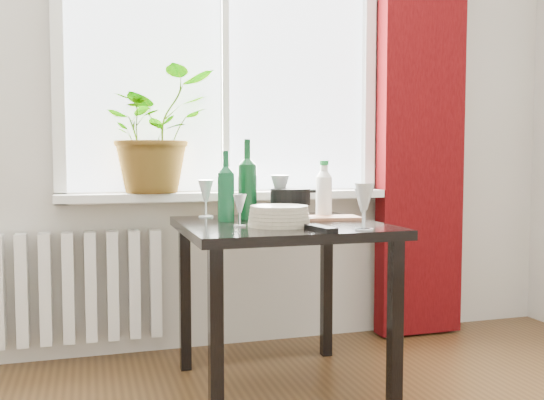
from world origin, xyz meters
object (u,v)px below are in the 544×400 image
object	(u,v)px
radiator	(80,287)
bottle_amber	(245,190)
potted_plant	(154,131)
wine_bottle_left	(226,186)
wine_bottle_right	(247,178)
plate_stack	(279,216)
wineglass_front_right	(364,206)
tv_remote	(321,228)
fondue_pot	(290,204)
wineglass_front_left	(240,210)
wineglass_back_center	(280,196)
cutting_board	(332,218)
cleaning_bottle	(324,189)
wineglass_back_left	(206,198)
wineglass_far_right	(363,208)
table	(281,244)

from	to	relation	value
radiator	bottle_amber	world-z (taller)	bottle_amber
potted_plant	wine_bottle_left	xyz separation A→B (m)	(0.26, -0.47, -0.26)
potted_plant	wine_bottle_right	world-z (taller)	potted_plant
plate_stack	wineglass_front_right	bearing A→B (deg)	-38.26
potted_plant	tv_remote	size ratio (longest dim) A/B	3.49
wine_bottle_left	wineglass_front_right	bearing A→B (deg)	-47.72
potted_plant	bottle_amber	bearing A→B (deg)	-30.50
bottle_amber	fondue_pot	bearing A→B (deg)	-59.44
wine_bottle_left	wineglass_front_left	bearing A→B (deg)	-88.24
wineglass_front_right	wineglass_front_left	xyz separation A→B (m)	(-0.44, 0.26, -0.03)
wine_bottle_left	radiator	bearing A→B (deg)	142.39
wineglass_back_center	fondue_pot	xyz separation A→B (m)	(0.03, -0.05, -0.03)
wine_bottle_right	wineglass_back_center	xyz separation A→B (m)	(0.15, -0.04, -0.08)
bottle_amber	tv_remote	world-z (taller)	bottle_amber
wine_bottle_right	cutting_board	world-z (taller)	wine_bottle_right
bottle_amber	cleaning_bottle	world-z (taller)	cleaning_bottle
radiator	potted_plant	distance (m)	0.86
radiator	bottle_amber	distance (m)	0.96
potted_plant	wineglass_back_left	distance (m)	0.47
wine_bottle_right	wineglass_back_left	size ratio (longest dim) A/B	2.06
wineglass_front_right	cutting_board	xyz separation A→B (m)	(0.04, 0.42, -0.09)
wineglass_far_right	fondue_pot	size ratio (longest dim) A/B	0.80
fondue_pot	wine_bottle_right	bearing A→B (deg)	152.91
wineglass_back_center	wineglass_front_left	size ratio (longest dim) A/B	1.54
wine_bottle_right	wineglass_front_left	world-z (taller)	wine_bottle_right
wineglass_back_center	wineglass_front_left	xyz separation A→B (m)	(-0.25, -0.25, -0.04)
wine_bottle_left	cleaning_bottle	world-z (taller)	wine_bottle_left
wineglass_far_right	wineglass_back_left	size ratio (longest dim) A/B	0.92
wineglass_back_left	tv_remote	distance (m)	0.74
table	wineglass_front_left	world-z (taller)	wineglass_front_left
bottle_amber	wineglass_front_left	world-z (taller)	bottle_amber
wine_bottle_right	wineglass_far_right	size ratio (longest dim) A/B	2.23
wineglass_back_left	cutting_board	size ratio (longest dim) A/B	0.73
wineglass_back_center	tv_remote	bearing A→B (deg)	-88.76
wineglass_back_left	fondue_pot	xyz separation A→B (m)	(0.35, -0.22, -0.02)
bottle_amber	wineglass_far_right	xyz separation A→B (m)	(0.30, -0.70, -0.04)
wineglass_far_right	cutting_board	bearing A→B (deg)	84.78
radiator	wineglass_front_left	bearing A→B (deg)	-48.12
cleaning_bottle	fondue_pot	xyz separation A→B (m)	(-0.19, -0.06, -0.06)
wineglass_back_center	table	bearing A→B (deg)	-106.67
potted_plant	cleaning_bottle	distance (m)	0.91
wineglass_back_left	table	bearing A→B (deg)	-51.16
wineglass_far_right	wineglass_front_left	xyz separation A→B (m)	(-0.44, 0.25, -0.02)
table	plate_stack	world-z (taller)	plate_stack
bottle_amber	cleaning_bottle	xyz separation A→B (m)	(0.33, -0.19, 0.01)
cutting_board	wine_bottle_left	bearing A→B (deg)	172.31
wineglass_front_right	tv_remote	bearing A→B (deg)	171.87
wineglass_back_center	tv_remote	size ratio (longest dim) A/B	1.18
wineglass_front_left	plate_stack	world-z (taller)	wineglass_front_left
wineglass_back_left	wineglass_front_left	distance (m)	0.43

